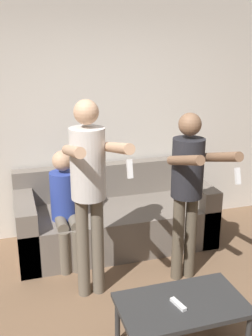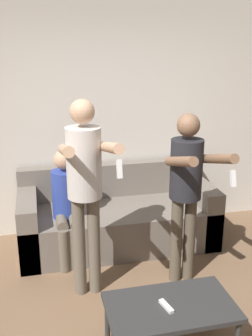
# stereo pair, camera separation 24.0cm
# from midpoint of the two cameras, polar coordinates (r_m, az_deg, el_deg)

# --- Properties ---
(wall_back) EXTENTS (6.40, 0.06, 2.70)m
(wall_back) POSITION_cam_midpoint_polar(r_m,az_deg,el_deg) (4.58, -5.99, 7.12)
(wall_back) COLOR silver
(wall_back) RESTS_ON ground_plane
(couch) EXTENTS (2.14, 0.90, 0.84)m
(couch) POSITION_cam_midpoint_polar(r_m,az_deg,el_deg) (4.47, -3.24, -7.38)
(couch) COLOR slate
(couch) RESTS_ON ground_plane
(person_standing_left) EXTENTS (0.42, 0.79, 1.77)m
(person_standing_left) POSITION_cam_midpoint_polar(r_m,az_deg,el_deg) (3.27, -7.49, -1.77)
(person_standing_left) COLOR #6B6051
(person_standing_left) RESTS_ON ground_plane
(person_standing_right) EXTENTS (0.41, 0.71, 1.62)m
(person_standing_right) POSITION_cam_midpoint_polar(r_m,az_deg,el_deg) (3.56, 7.13, -1.96)
(person_standing_right) COLOR brown
(person_standing_right) RESTS_ON ground_plane
(person_seated) EXTENTS (0.28, 0.52, 1.17)m
(person_seated) POSITION_cam_midpoint_polar(r_m,az_deg,el_deg) (4.04, -10.48, -5.07)
(person_seated) COLOR #6B6051
(person_seated) RESTS_ON ground_plane
(coffee_table) EXTENTS (0.91, 0.53, 0.43)m
(coffee_table) POSITION_cam_midpoint_polar(r_m,az_deg,el_deg) (2.99, 5.70, -19.59)
(coffee_table) COLOR #2D2D2D
(coffee_table) RESTS_ON ground_plane
(remote_on_table) EXTENTS (0.07, 0.15, 0.02)m
(remote_on_table) POSITION_cam_midpoint_polar(r_m,az_deg,el_deg) (2.93, 5.14, -19.13)
(remote_on_table) COLOR white
(remote_on_table) RESTS_ON coffee_table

